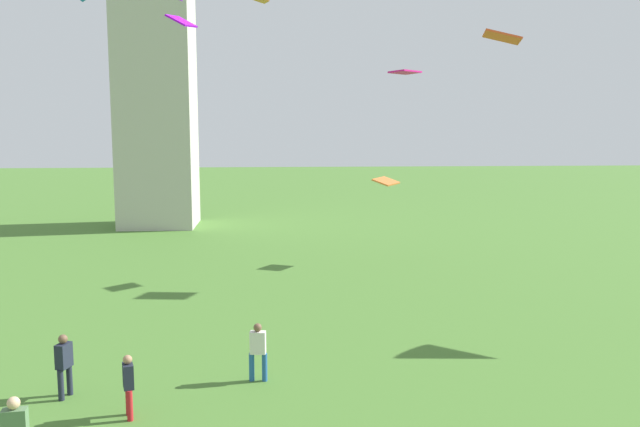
# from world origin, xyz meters

# --- Properties ---
(person_0) EXTENTS (0.53, 0.31, 1.70)m
(person_0) POSITION_xyz_m (-0.85, 15.17, 0.96)
(person_0) COLOR #235693
(person_0) RESTS_ON ground_plane
(person_2) EXTENTS (0.36, 0.49, 1.63)m
(person_2) POSITION_xyz_m (-4.02, 13.00, 0.92)
(person_2) COLOR red
(person_2) RESTS_ON ground_plane
(person_3) EXTENTS (0.39, 0.53, 1.75)m
(person_3) POSITION_xyz_m (-6.01, 14.39, 0.99)
(person_3) COLOR #1E2333
(person_3) RESTS_ON ground_plane
(kite_flying_3) EXTENTS (1.85, 1.51, 0.66)m
(kite_flying_3) POSITION_xyz_m (10.36, 27.43, 11.43)
(kite_flying_3) COLOR #EC4C22
(kite_flying_4) EXTENTS (0.73, 0.90, 0.20)m
(kite_flying_4) POSITION_xyz_m (-0.78, 24.96, 12.47)
(kite_flying_4) COLOR orange
(kite_flying_5) EXTENTS (1.67, 1.75, 0.42)m
(kite_flying_5) POSITION_xyz_m (5.69, 31.38, 4.41)
(kite_flying_5) COLOR orange
(kite_flying_7) EXTENTS (1.75, 1.71, 0.13)m
(kite_flying_7) POSITION_xyz_m (6.10, 28.84, 9.92)
(kite_flying_7) COLOR #DF1782
(kite_flying_11) EXTENTS (0.88, 1.08, 0.46)m
(kite_flying_11) POSITION_xyz_m (-3.02, 17.24, 10.37)
(kite_flying_11) COLOR #A10AED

